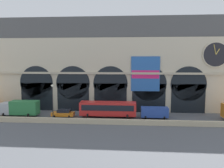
{
  "coord_description": "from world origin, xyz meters",
  "views": [
    {
      "loc": [
        4.47,
        -44.86,
        11.49
      ],
      "look_at": [
        0.34,
        5.0,
        6.08
      ],
      "focal_mm": 37.12,
      "sensor_mm": 36.0,
      "label": 1
    }
  ],
  "objects_px": {
    "van_mideast": "(154,112)",
    "bus_center": "(108,109)",
    "box_truck_west": "(20,108)",
    "car_midwest": "(63,113)",
    "street_lamp_quayside": "(53,98)"
  },
  "relations": [
    {
      "from": "street_lamp_quayside",
      "to": "van_mideast",
      "type": "bearing_deg",
      "value": 11.62
    },
    {
      "from": "car_midwest",
      "to": "street_lamp_quayside",
      "type": "height_order",
      "value": "street_lamp_quayside"
    },
    {
      "from": "street_lamp_quayside",
      "to": "car_midwest",
      "type": "bearing_deg",
      "value": 75.1
    },
    {
      "from": "car_midwest",
      "to": "box_truck_west",
      "type": "bearing_deg",
      "value": 178.58
    },
    {
      "from": "van_mideast",
      "to": "car_midwest",
      "type": "bearing_deg",
      "value": -178.5
    },
    {
      "from": "car_midwest",
      "to": "bus_center",
      "type": "xyz_separation_m",
      "value": [
        8.87,
        0.48,
        0.98
      ]
    },
    {
      "from": "box_truck_west",
      "to": "bus_center",
      "type": "height_order",
      "value": "box_truck_west"
    },
    {
      "from": "van_mideast",
      "to": "bus_center",
      "type": "bearing_deg",
      "value": 179.91
    },
    {
      "from": "car_midwest",
      "to": "van_mideast",
      "type": "height_order",
      "value": "van_mideast"
    },
    {
      "from": "car_midwest",
      "to": "street_lamp_quayside",
      "type": "distance_m",
      "value": 5.04
    },
    {
      "from": "box_truck_west",
      "to": "street_lamp_quayside",
      "type": "xyz_separation_m",
      "value": [
        8.0,
        -3.62,
        2.71
      ]
    },
    {
      "from": "van_mideast",
      "to": "street_lamp_quayside",
      "type": "distance_m",
      "value": 19.48
    },
    {
      "from": "bus_center",
      "to": "street_lamp_quayside",
      "type": "bearing_deg",
      "value": -158.31
    },
    {
      "from": "box_truck_west",
      "to": "van_mideast",
      "type": "relative_size",
      "value": 1.44
    },
    {
      "from": "bus_center",
      "to": "van_mideast",
      "type": "bearing_deg",
      "value": -0.09
    }
  ]
}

